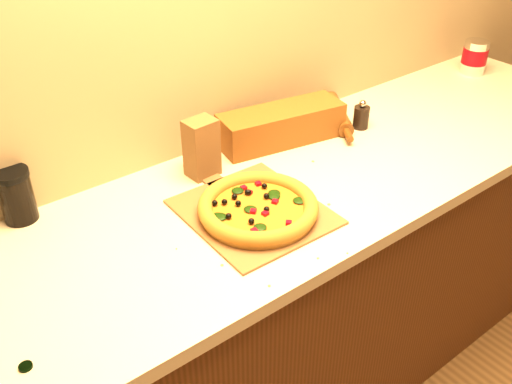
% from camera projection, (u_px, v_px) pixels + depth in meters
% --- Properties ---
extents(cabinet, '(2.80, 0.65, 0.86)m').
position_uv_depth(cabinet, '(268.00, 310.00, 1.87)').
color(cabinet, '#42240E').
rests_on(cabinet, ground).
extents(countertop, '(2.84, 0.68, 0.04)m').
position_uv_depth(countertop, '(270.00, 197.00, 1.62)').
color(countertop, beige).
rests_on(countertop, cabinet).
extents(pizza_peel, '(0.35, 0.51, 0.01)m').
position_uv_depth(pizza_peel, '(250.00, 209.00, 1.53)').
color(pizza_peel, brown).
rests_on(pizza_peel, countertop).
extents(pizza, '(0.32, 0.32, 0.05)m').
position_uv_depth(pizza, '(258.00, 208.00, 1.49)').
color(pizza, '#BD752F').
rests_on(pizza, pizza_peel).
extents(bottle_cap, '(0.03, 0.03, 0.01)m').
position_uv_depth(bottle_cap, '(26.00, 366.00, 1.10)').
color(bottle_cap, black).
rests_on(bottle_cap, countertop).
extents(pepper_grinder, '(0.05, 0.05, 0.10)m').
position_uv_depth(pepper_grinder, '(361.00, 116.00, 1.91)').
color(pepper_grinder, black).
rests_on(pepper_grinder, countertop).
extents(rolling_pin, '(0.22, 0.33, 0.05)m').
position_uv_depth(rolling_pin, '(338.00, 114.00, 1.97)').
color(rolling_pin, '#582C0F').
rests_on(rolling_pin, countertop).
extents(coffee_canister, '(0.10, 0.10, 0.13)m').
position_uv_depth(coffee_canister, '(475.00, 57.00, 2.30)').
color(coffee_canister, silver).
rests_on(coffee_canister, countertop).
extents(bread_bag, '(0.43, 0.21, 0.11)m').
position_uv_depth(bread_bag, '(281.00, 125.00, 1.83)').
color(bread_bag, brown).
rests_on(bread_bag, countertop).
extents(paper_bag, '(0.09, 0.08, 0.18)m').
position_uv_depth(paper_bag, '(202.00, 148.00, 1.64)').
color(paper_bag, brown).
rests_on(paper_bag, countertop).
extents(dark_jar, '(0.09, 0.09, 0.15)m').
position_uv_depth(dark_jar, '(16.00, 195.00, 1.46)').
color(dark_jar, black).
rests_on(dark_jar, countertop).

